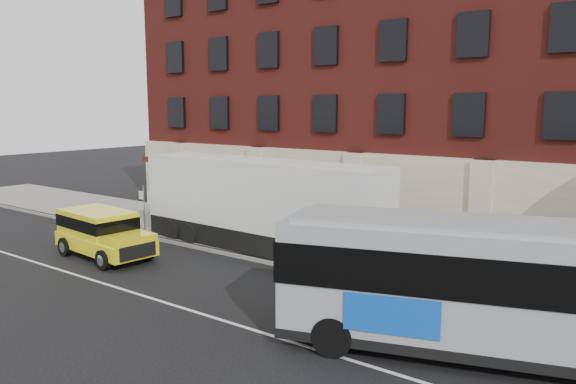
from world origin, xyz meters
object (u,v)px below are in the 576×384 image
Objects in this scene: sign_pole at (143,207)px; yellow_suv at (102,231)px; city_bus at (540,289)px; shipping_container at (260,207)px.

sign_pole reaches higher than yellow_suv.
sign_pole is 18.92m from city_bus.
yellow_suv is (1.61, -3.48, -0.33)m from sign_pole.
city_bus is at bearing -19.19° from shipping_container.
yellow_suv is at bearing -178.64° from city_bus.
city_bus is (18.66, -3.08, 0.47)m from sign_pole.
sign_pole is at bearing -169.41° from shipping_container.
sign_pole is 0.48× the size of yellow_suv.
shipping_container is (4.77, 4.68, 0.86)m from yellow_suv.
sign_pole is 3.85m from yellow_suv.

